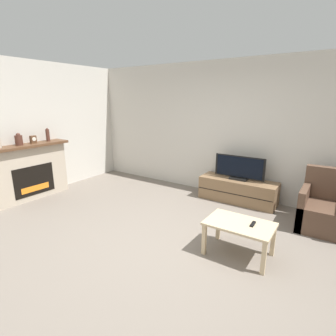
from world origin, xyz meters
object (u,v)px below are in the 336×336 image
Objects in this scene: coffee_table at (239,228)px; remote at (253,224)px; mantel_vase_right at (48,135)px; mantel_vase_centre_left at (19,140)px; fireplace at (29,171)px; mantel_clock at (33,139)px; tv at (239,169)px; tv_stand at (238,190)px; armchair at (325,210)px.

coffee_table is 5.47× the size of remote.
coffee_table is at bearing -1.43° from mantel_vase_right.
fireplace is at bearing 98.05° from mantel_vase_centre_left.
mantel_clock reaches higher than tv.
fireplace is at bearing -148.63° from tv_stand.
fireplace is at bearing -174.91° from coffee_table.
mantel_vase_right reaches higher than tv_stand.
tv is 6.37× the size of remote.
armchair is (5.00, 1.93, -0.91)m from mantel_vase_centre_left.
tv_stand and coffee_table have the same top height.
tv_stand is 0.44m from tv.
fireplace is at bearing -148.66° from tv.
tv is at bearing 31.34° from fireplace.
tv is 1.16× the size of coffee_table.
armchair is at bearing 18.32° from mantel_clock.
fireplace is 1.64× the size of tv.
coffee_table is at bearing -70.34° from tv_stand.
fireplace is 10.46× the size of remote.
mantel_vase_right is 4.01m from tv_stand.
fireplace is 4.33m from remote.
armchair is 1.58m from remote.
fireplace is 1.08× the size of tv_stand.
tv_stand is at bearing 109.66° from coffee_table.
tv_stand is at bearing 25.52° from mantel_vase_right.
tv is at bearing 29.56° from mantel_clock.
mantel_vase_right is 0.33× the size of coffee_table.
mantel_clock is at bearing 83.67° from fireplace.
tv is at bearing 109.68° from coffee_table.
tv_stand is at bearing 90.00° from tv.
tv_stand is at bearing 112.85° from remote.
mantel_clock reaches higher than remote.
mantel_clock is at bearing -178.14° from remote.
mantel_vase_centre_left is 0.28m from mantel_clock.
mantel_clock is 4.36m from remote.
mantel_vase_right is 3.93m from tv.
coffee_table is (4.14, -0.10, -0.85)m from mantel_vase_right.
tv is at bearing 112.87° from remote.
mantel_vase_right reaches higher than fireplace.
fireplace is at bearing -92.02° from mantel_vase_right.
armchair is at bearing 21.12° from mantel_vase_centre_left.
tv reaches higher than tv_stand.
fireplace is at bearing -176.07° from remote.
fireplace is 10.53× the size of mantel_clock.
mantel_vase_centre_left is at bearing -147.15° from tv.
armchair is at bearing 19.87° from fireplace.
armchair reaches higher than coffee_table.
mantel_vase_centre_left reaches higher than remote.
remote is at bearing -65.65° from tv_stand.
fireplace is 0.66m from mantel_vase_centre_left.
mantel_vase_centre_left is at bearing -90.16° from mantel_clock.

